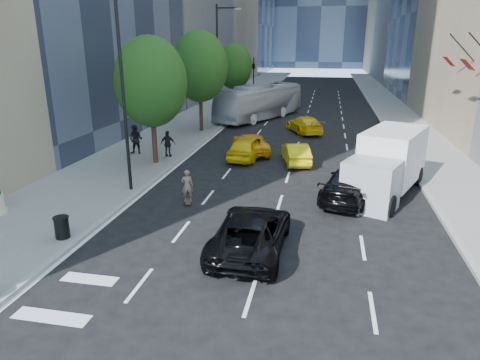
% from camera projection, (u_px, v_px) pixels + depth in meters
% --- Properties ---
extents(ground, '(160.00, 160.00, 0.00)m').
position_uv_depth(ground, '(243.00, 237.00, 16.57)').
color(ground, black).
rests_on(ground, ground).
extents(sidewalk_left, '(6.00, 120.00, 0.15)m').
position_uv_depth(sidewalk_left, '(214.00, 111.00, 46.20)').
color(sidewalk_left, slate).
rests_on(sidewalk_left, ground).
extents(sidewalk_right, '(4.00, 120.00, 0.15)m').
position_uv_depth(sidewalk_right, '(398.00, 117.00, 42.64)').
color(sidewalk_right, slate).
rests_on(sidewalk_right, ground).
extents(lamp_near, '(2.13, 0.22, 10.00)m').
position_uv_depth(lamp_near, '(125.00, 73.00, 19.68)').
color(lamp_near, black).
rests_on(lamp_near, sidewalk_left).
extents(lamp_far, '(2.13, 0.22, 10.00)m').
position_uv_depth(lamp_far, '(219.00, 59.00, 36.47)').
color(lamp_far, black).
rests_on(lamp_far, sidewalk_left).
extents(tree_near, '(4.20, 4.20, 7.46)m').
position_uv_depth(tree_near, '(151.00, 82.00, 24.77)').
color(tree_near, black).
rests_on(tree_near, sidewalk_left).
extents(tree_mid, '(4.50, 4.50, 7.99)m').
position_uv_depth(tree_mid, '(200.00, 67.00, 33.99)').
color(tree_mid, black).
rests_on(tree_mid, sidewalk_left).
extents(tree_far, '(3.90, 3.90, 6.92)m').
position_uv_depth(tree_far, '(234.00, 67.00, 46.32)').
color(tree_far, black).
rests_on(tree_far, sidewalk_left).
extents(traffic_signal, '(2.48, 0.53, 5.20)m').
position_uv_depth(traffic_signal, '(254.00, 66.00, 53.75)').
color(traffic_signal, black).
rests_on(traffic_signal, sidewalk_left).
extents(skateboarder, '(0.65, 0.54, 1.54)m').
position_uv_depth(skateboarder, '(187.00, 188.00, 19.72)').
color(skateboarder, brown).
rests_on(skateboarder, ground).
extents(black_sedan_lincoln, '(2.53, 5.31, 1.46)m').
position_uv_depth(black_sedan_lincoln, '(251.00, 232.00, 15.31)').
color(black_sedan_lincoln, black).
rests_on(black_sedan_lincoln, ground).
extents(black_sedan_mercedes, '(3.35, 5.60, 1.52)m').
position_uv_depth(black_sedan_mercedes, '(350.00, 184.00, 20.26)').
color(black_sedan_mercedes, black).
rests_on(black_sedan_mercedes, ground).
extents(taxi_a, '(2.04, 4.40, 1.46)m').
position_uv_depth(taxi_a, '(246.00, 148.00, 27.41)').
color(taxi_a, yellow).
rests_on(taxi_a, ground).
extents(taxi_b, '(2.20, 4.09, 1.28)m').
position_uv_depth(taxi_b, '(296.00, 153.00, 26.41)').
color(taxi_b, yellow).
rests_on(taxi_b, ground).
extents(taxi_c, '(3.45, 5.11, 1.30)m').
position_uv_depth(taxi_c, '(250.00, 144.00, 28.86)').
color(taxi_c, '#F09E0C').
rests_on(taxi_c, ground).
extents(taxi_d, '(3.63, 5.08, 1.37)m').
position_uv_depth(taxi_d, '(304.00, 125.00, 35.24)').
color(taxi_d, yellow).
rests_on(taxi_d, ground).
extents(city_bus, '(7.28, 11.85, 3.27)m').
position_uv_depth(city_bus, '(260.00, 102.00, 41.30)').
color(city_bus, silver).
rests_on(city_bus, ground).
extents(box_truck, '(4.62, 6.84, 3.09)m').
position_uv_depth(box_truck, '(387.00, 163.00, 20.79)').
color(box_truck, silver).
rests_on(box_truck, ground).
extents(pedestrian_a, '(0.94, 0.74, 1.91)m').
position_uv_depth(pedestrian_a, '(136.00, 140.00, 27.96)').
color(pedestrian_a, black).
rests_on(pedestrian_a, sidewalk_left).
extents(pedestrian_b, '(0.99, 0.42, 1.68)m').
position_uv_depth(pedestrian_b, '(168.00, 144.00, 27.30)').
color(pedestrian_b, black).
rests_on(pedestrian_b, sidewalk_left).
extents(trash_can, '(0.54, 0.54, 0.81)m').
position_uv_depth(trash_can, '(62.00, 228.00, 16.05)').
color(trash_can, black).
rests_on(trash_can, sidewalk_left).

